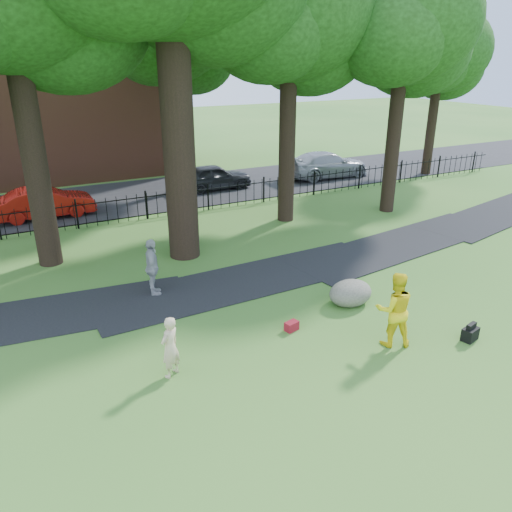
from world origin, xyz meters
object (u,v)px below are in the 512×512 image
woman (170,347)px  boulder (351,291)px  red_sedan (45,203)px  man (394,309)px

woman → boulder: (5.89, 1.01, -0.36)m
woman → red_sedan: 14.29m
man → red_sedan: 16.89m
woman → boulder: woman is taller
woman → man: man is taller
woman → red_sedan: woman is taller
man → boulder: (0.45, 2.30, -0.60)m
woman → red_sedan: size_ratio=0.36×
man → red_sedan: man is taller
woman → red_sedan: bearing=-117.9°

